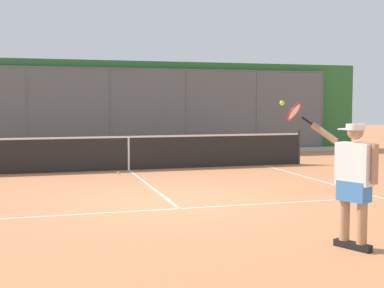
# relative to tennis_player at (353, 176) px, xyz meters

# --- Properties ---
(ground_plane) EXTENTS (60.00, 60.00, 0.00)m
(ground_plane) POSITION_rel_tennis_player_xyz_m (1.48, -3.84, -0.94)
(ground_plane) COLOR #C67A4C
(court_line_markings) EXTENTS (8.30, 10.36, 0.01)m
(court_line_markings) POSITION_rel_tennis_player_xyz_m (1.48, -2.82, -0.94)
(court_line_markings) COLOR white
(court_line_markings) RESTS_ON ground
(fence_backdrop) EXTENTS (19.81, 1.37, 3.41)m
(fence_backdrop) POSITION_rel_tennis_player_xyz_m (1.48, -13.48, 0.75)
(fence_backdrop) COLOR #565B60
(fence_backdrop) RESTS_ON ground
(tennis_net) EXTENTS (10.67, 0.09, 1.07)m
(tennis_net) POSITION_rel_tennis_player_xyz_m (1.48, -8.79, -0.45)
(tennis_net) COLOR #2D2D2D
(tennis_net) RESTS_ON ground
(tennis_player) EXTENTS (0.87, 1.16, 1.91)m
(tennis_player) POSITION_rel_tennis_player_xyz_m (0.00, 0.00, 0.00)
(tennis_player) COLOR black
(tennis_player) RESTS_ON ground
(tennis_ball_mid_court) EXTENTS (0.07, 0.07, 0.07)m
(tennis_ball_mid_court) POSITION_rel_tennis_player_xyz_m (1.89, -8.00, -0.91)
(tennis_ball_mid_court) COLOR #C1D138
(tennis_ball_mid_court) RESTS_ON ground
(tennis_ball_near_net) EXTENTS (0.07, 0.07, 0.07)m
(tennis_ball_near_net) POSITION_rel_tennis_player_xyz_m (-3.02, -4.87, -0.91)
(tennis_ball_near_net) COLOR #CCDB33
(tennis_ball_near_net) RESTS_ON ground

